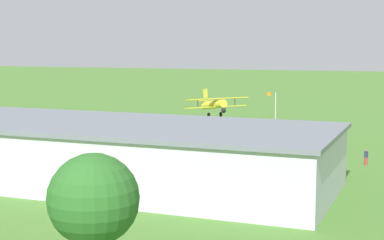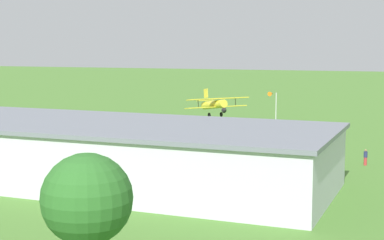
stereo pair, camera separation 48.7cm
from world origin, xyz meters
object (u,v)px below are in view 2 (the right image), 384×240
Objects in this scene: biplane at (215,104)px; windsock at (272,96)px; person_near_hangar_door at (365,157)px; person_watching_takeoff at (329,158)px; hangar at (113,153)px; tree_at_field_edge at (87,200)px.

biplane is 7.98m from windsock.
person_watching_takeoff is (3.36, 1.88, 0.01)m from person_near_hangar_door.
biplane reaches higher than hangar.
person_watching_takeoff is 37.83m from tree_at_field_edge.
person_watching_takeoff is (-18.35, 20.28, -2.96)m from biplane.
person_near_hangar_door is 0.98× the size of person_watching_takeoff.
windsock is (-6.28, -35.56, 2.30)m from hangar.
biplane is 58.53m from tree_at_field_edge.
tree_at_field_edge is at bearing 101.64° from biplane.
person_near_hangar_door is at bearing -141.84° from hangar.
biplane is 4.83× the size of person_near_hangar_door.
hangar is 25.77m from person_near_hangar_door.
tree_at_field_edge is at bearing 114.12° from hangar.
hangar is 6.84× the size of windsock.
person_near_hangar_door is 3.85m from person_watching_takeoff.
person_watching_takeoff is 24.37m from windsock.
tree_at_field_edge reaches higher than person_near_hangar_door.
biplane is at bearing -40.28° from person_near_hangar_door.
person_watching_takeoff is at bearing -140.29° from hangar.
hangar reaches higher than person_watching_takeoff.
hangar is at bearing -65.88° from tree_at_field_edge.
person_near_hangar_door is 0.29× the size of windsock.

